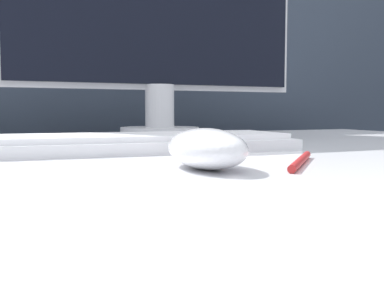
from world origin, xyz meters
The scene contains 4 objects.
partition_panel centered at (0.00, 0.71, 0.58)m, with size 5.00×0.03×1.17m.
computer_mouse_near centered at (0.01, -0.11, 0.72)m, with size 0.07×0.12×0.04m.
keyboard centered at (0.01, 0.10, 0.71)m, with size 0.46×0.18×0.02m.
pen centered at (0.12, -0.12, 0.70)m, with size 0.11×0.11×0.01m.
Camera 1 is at (-0.17, -0.50, 0.76)m, focal length 42.00 mm.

